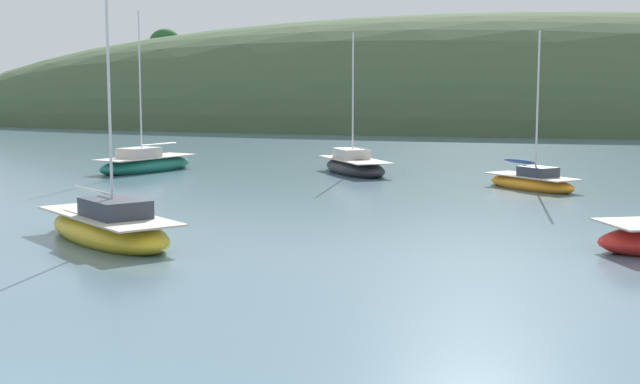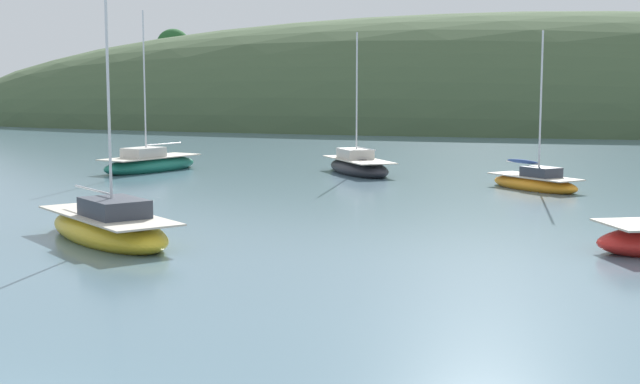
{
  "view_description": "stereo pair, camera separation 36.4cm",
  "coord_description": "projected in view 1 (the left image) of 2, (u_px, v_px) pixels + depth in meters",
  "views": [
    {
      "loc": [
        8.32,
        -9.83,
        4.99
      ],
      "look_at": [
        0.0,
        20.0,
        1.2
      ],
      "focal_mm": 48.73,
      "sensor_mm": 36.0,
      "label": 1
    },
    {
      "loc": [
        8.67,
        -9.73,
        4.99
      ],
      "look_at": [
        0.0,
        20.0,
        1.2
      ],
      "focal_mm": 48.73,
      "sensor_mm": 36.0,
      "label": 2
    }
  ],
  "objects": [
    {
      "name": "far_shoreline_hill",
      "position": [
        491.0,
        128.0,
        101.69
      ],
      "size": [
        150.0,
        36.0,
        30.24
      ],
      "color": "#425638",
      "rests_on": "ground"
    },
    {
      "name": "sailboat_red_portside",
      "position": [
        354.0,
        166.0,
        49.75
      ],
      "size": [
        5.88,
        7.04,
        8.27
      ],
      "color": "#232328",
      "rests_on": "ground"
    },
    {
      "name": "sailboat_black_sloop",
      "position": [
        532.0,
        182.0,
        42.2
      ],
      "size": [
        5.16,
        5.05,
        7.81
      ],
      "color": "orange",
      "rests_on": "ground"
    },
    {
      "name": "sailboat_blue_center",
      "position": [
        109.0,
        228.0,
        27.99
      ],
      "size": [
        7.19,
        6.26,
        9.34
      ],
      "color": "gold",
      "rests_on": "ground"
    },
    {
      "name": "sailboat_white_near",
      "position": [
        146.0,
        164.0,
        51.06
      ],
      "size": [
        4.36,
        7.48,
        9.57
      ],
      "color": "#196B56",
      "rests_on": "ground"
    }
  ]
}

